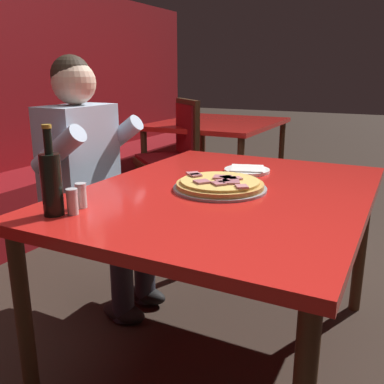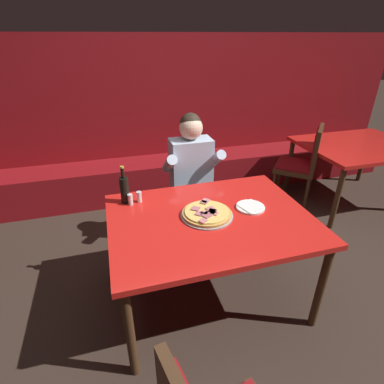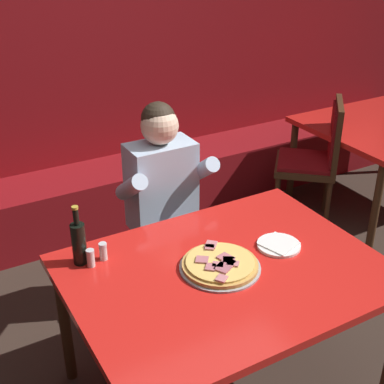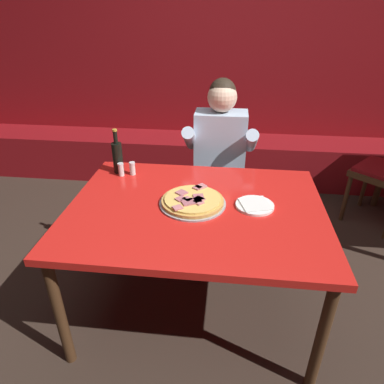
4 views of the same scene
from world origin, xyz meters
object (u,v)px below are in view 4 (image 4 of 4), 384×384
(pizza, at_px, (193,201))
(beer_bottle, at_px, (118,156))
(shaker_red_pepper_flakes, at_px, (132,169))
(diner_seated_blue_shirt, at_px, (219,160))
(main_dining_table, at_px, (196,217))
(shaker_parmesan, at_px, (121,170))
(plate_white_paper, at_px, (255,205))

(pizza, bearing_deg, beer_bottle, 146.06)
(shaker_red_pepper_flakes, height_order, diner_seated_blue_shirt, diner_seated_blue_shirt)
(main_dining_table, relative_size, shaker_parmesan, 16.27)
(shaker_parmesan, relative_size, diner_seated_blue_shirt, 0.07)
(plate_white_paper, distance_m, shaker_parmesan, 0.89)
(main_dining_table, distance_m, plate_white_paper, 0.33)
(shaker_parmesan, bearing_deg, diner_seated_blue_shirt, 34.79)
(shaker_parmesan, distance_m, diner_seated_blue_shirt, 0.75)
(beer_bottle, bearing_deg, diner_seated_blue_shirt, 30.19)
(pizza, height_order, beer_bottle, beer_bottle)
(shaker_parmesan, height_order, shaker_red_pepper_flakes, same)
(plate_white_paper, bearing_deg, diner_seated_blue_shirt, 107.29)
(plate_white_paper, bearing_deg, main_dining_table, -173.97)
(pizza, xyz_separation_m, diner_seated_blue_shirt, (0.12, 0.73, -0.06))
(beer_bottle, height_order, shaker_parmesan, beer_bottle)
(pizza, xyz_separation_m, shaker_red_pepper_flakes, (-0.43, 0.33, 0.02))
(pizza, height_order, plate_white_paper, pizza)
(main_dining_table, distance_m, shaker_red_pepper_flakes, 0.58)
(main_dining_table, bearing_deg, plate_white_paper, 6.03)
(plate_white_paper, xyz_separation_m, beer_bottle, (-0.87, 0.34, 0.10))
(main_dining_table, relative_size, plate_white_paper, 6.66)
(pizza, xyz_separation_m, plate_white_paper, (0.34, 0.01, -0.01))
(plate_white_paper, height_order, shaker_red_pepper_flakes, shaker_red_pepper_flakes)
(pizza, height_order, shaker_red_pepper_flakes, shaker_red_pepper_flakes)
(plate_white_paper, bearing_deg, beer_bottle, 158.41)
(shaker_red_pepper_flakes, relative_size, diner_seated_blue_shirt, 0.07)
(pizza, relative_size, plate_white_paper, 1.76)
(plate_white_paper, distance_m, diner_seated_blue_shirt, 0.75)
(shaker_parmesan, bearing_deg, pizza, -31.49)
(beer_bottle, relative_size, diner_seated_blue_shirt, 0.23)
(beer_bottle, xyz_separation_m, shaker_red_pepper_flakes, (0.10, -0.03, -0.07))
(main_dining_table, xyz_separation_m, shaker_parmesan, (-0.52, 0.33, 0.11))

